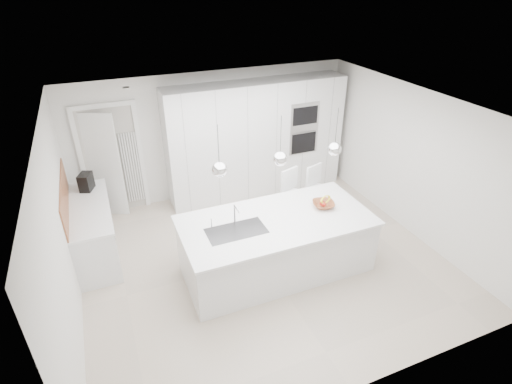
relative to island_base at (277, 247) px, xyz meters
name	(u,v)px	position (x,y,z in m)	size (l,w,h in m)	color
floor	(263,259)	(-0.10, 0.30, -0.43)	(5.50, 5.50, 0.00)	beige
wall_back	(213,135)	(-0.10, 2.80, 0.82)	(5.50, 5.50, 0.00)	silver
wall_left	(61,234)	(-2.85, 0.30, 0.82)	(5.00, 5.00, 0.00)	silver
ceiling	(265,110)	(-0.10, 0.30, 2.07)	(5.50, 5.50, 0.00)	white
tall_cabinets	(256,139)	(0.70, 2.50, 0.72)	(3.60, 0.60, 2.30)	white
oven_stack	(304,129)	(1.60, 2.19, 0.92)	(0.62, 0.04, 1.05)	#A5A5A8
doorway_frame	(113,162)	(-2.05, 2.77, 0.59)	(1.11, 0.08, 2.13)	white
hallway_door	(99,166)	(-2.30, 2.72, 0.57)	(0.82, 0.04, 2.00)	white
radiator	(132,168)	(-1.73, 2.76, 0.42)	(0.32, 0.04, 1.40)	white
left_base_cabinets	(94,232)	(-2.55, 1.50, 0.00)	(0.60, 1.80, 0.86)	white
left_worktop	(88,208)	(-2.55, 1.50, 0.45)	(0.62, 1.82, 0.04)	white
oak_backsplash	(64,196)	(-2.84, 1.50, 0.72)	(0.02, 1.80, 0.50)	#9A5833
island_base	(277,247)	(0.00, 0.00, 0.00)	(2.80, 1.20, 0.86)	white
island_worktop	(277,221)	(0.00, 0.05, 0.45)	(2.84, 1.40, 0.04)	white
island_sink	(236,236)	(-0.65, 0.00, 0.39)	(0.84, 0.44, 0.18)	#3F3F42
island_tap	(235,214)	(-0.60, 0.20, 0.62)	(0.02, 0.02, 0.30)	white
pendant_left	(220,170)	(-0.85, 0.00, 1.47)	(0.20, 0.20, 0.20)	white
pendant_mid	(280,159)	(0.00, 0.00, 1.47)	(0.20, 0.20, 0.20)	white
pendant_right	(334,149)	(0.85, 0.00, 1.47)	(0.20, 0.20, 0.20)	white
fruit_bowl	(323,205)	(0.82, 0.10, 0.51)	(0.33, 0.33, 0.08)	#9A5833
espresso_machine	(86,182)	(-2.53, 2.09, 0.61)	(0.17, 0.27, 0.29)	black
bar_stool_left	(292,203)	(0.67, 0.84, 0.15)	(0.39, 0.54, 1.17)	white
bar_stool_right	(316,197)	(1.18, 0.89, 0.13)	(0.37, 0.52, 1.12)	white
apple_a	(322,203)	(0.79, 0.09, 0.54)	(0.08, 0.08, 0.08)	red
apple_b	(324,204)	(0.80, 0.06, 0.54)	(0.07, 0.07, 0.07)	red
banana_bunch	(326,199)	(0.85, 0.10, 0.59)	(0.23, 0.23, 0.03)	yellow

